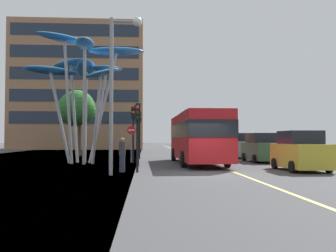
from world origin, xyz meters
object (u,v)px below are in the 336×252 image
(car_parked_near, at_px, (300,152))
(red_bus, at_px, (197,135))
(traffic_light_kerb_near, at_px, (137,123))
(no_entry_sign, at_px, (131,138))
(car_parked_mid, at_px, (261,148))
(car_parked_far, at_px, (240,146))
(pedestrian, at_px, (122,155))
(street_lamp, at_px, (119,73))
(traffic_light_kerb_far, at_px, (138,121))
(traffic_light_island_mid, at_px, (133,122))
(leaf_sculpture, at_px, (85,67))
(traffic_light_opposite, at_px, (140,125))

(car_parked_near, bearing_deg, red_bus, 130.74)
(traffic_light_kerb_near, relative_size, no_entry_sign, 1.31)
(car_parked_mid, height_order, car_parked_far, car_parked_far)
(pedestrian, bearing_deg, street_lamp, -93.72)
(traffic_light_kerb_near, distance_m, car_parked_far, 15.83)
(street_lamp, bearing_deg, car_parked_mid, 42.06)
(traffic_light_kerb_far, bearing_deg, red_bus, 25.07)
(traffic_light_kerb_near, height_order, car_parked_near, traffic_light_kerb_near)
(red_bus, xyz_separation_m, traffic_light_kerb_near, (-3.88, -5.84, 0.52))
(traffic_light_kerb_near, height_order, car_parked_far, traffic_light_kerb_near)
(traffic_light_island_mid, xyz_separation_m, car_parked_mid, (9.19, 0.09, -1.85))
(traffic_light_kerb_far, distance_m, no_entry_sign, 3.46)
(traffic_light_island_mid, relative_size, street_lamp, 0.53)
(traffic_light_kerb_near, bearing_deg, pedestrian, 160.90)
(car_parked_near, bearing_deg, no_entry_sign, 143.18)
(red_bus, bearing_deg, car_parked_near, -49.26)
(leaf_sculpture, relative_size, traffic_light_opposite, 2.24)
(traffic_light_island_mid, bearing_deg, car_parked_near, -37.63)
(traffic_light_opposite, height_order, car_parked_near, traffic_light_opposite)
(traffic_light_kerb_near, xyz_separation_m, traffic_light_island_mid, (-0.45, 7.37, 0.38))
(street_lamp, xyz_separation_m, no_entry_sign, (0.29, 8.46, -3.01))
(no_entry_sign, bearing_deg, pedestrian, -91.56)
(traffic_light_kerb_near, relative_size, traffic_light_opposite, 0.87)
(street_lamp, bearing_deg, traffic_light_island_mid, 87.29)
(traffic_light_island_mid, xyz_separation_m, traffic_light_opposite, (0.38, 4.47, -0.04))
(street_lamp, bearing_deg, car_parked_near, 10.03)
(pedestrian, bearing_deg, red_bus, 50.25)
(car_parked_near, bearing_deg, traffic_light_opposite, 127.03)
(car_parked_far, bearing_deg, car_parked_near, -91.06)
(car_parked_near, relative_size, car_parked_far, 0.85)
(traffic_light_island_mid, height_order, traffic_light_opposite, traffic_light_island_mid)
(traffic_light_kerb_far, bearing_deg, traffic_light_kerb_near, -89.48)
(traffic_light_kerb_far, xyz_separation_m, street_lamp, (-0.82, -5.21, 1.95))
(traffic_light_opposite, height_order, street_lamp, street_lamp)
(traffic_light_kerb_far, height_order, pedestrian, traffic_light_kerb_far)
(pedestrian, height_order, no_entry_sign, no_entry_sign)
(red_bus, height_order, traffic_light_kerb_far, traffic_light_kerb_far)
(car_parked_far, height_order, street_lamp, street_lamp)
(car_parked_near, distance_m, car_parked_far, 12.66)
(red_bus, bearing_deg, street_lamp, -123.91)
(red_bus, relative_size, traffic_light_kerb_far, 2.79)
(car_parked_far, bearing_deg, red_bus, -123.84)
(red_bus, height_order, pedestrian, red_bus)
(leaf_sculpture, height_order, no_entry_sign, leaf_sculpture)
(red_bus, xyz_separation_m, car_parked_far, (4.87, 7.27, -0.91))
(traffic_light_kerb_far, height_order, no_entry_sign, traffic_light_kerb_far)
(traffic_light_island_mid, bearing_deg, car_parked_far, 31.96)
(leaf_sculpture, bearing_deg, car_parked_far, 25.75)
(traffic_light_island_mid, relative_size, car_parked_far, 0.86)
(car_parked_near, bearing_deg, traffic_light_kerb_near, -176.93)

